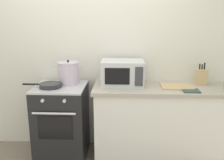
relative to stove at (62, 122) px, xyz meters
The scene contains 10 objects.
back_wall 1.09m from the stove, 29.72° to the left, with size 4.40×0.10×2.50m, color silver.
lower_cabinet_right 1.25m from the stove, ahead, with size 1.64×0.56×0.88m, color white.
countertop_right 1.33m from the stove, ahead, with size 1.70×0.60×0.04m, color #ADA393.
stove is the anchor object (origin of this frame).
stock_pot 0.61m from the stove, 50.91° to the left, with size 0.34×0.26×0.30m.
frying_pan 0.50m from the stove, 147.34° to the right, with size 0.46×0.26×0.05m.
microwave 0.97m from the stove, ahead, with size 0.50×0.37×0.30m.
cutting_board 1.46m from the stove, ahead, with size 0.36×0.26×0.02m, color tan.
knife_block 1.79m from the stove, ahead, with size 0.13×0.10×0.27m.
oven_mitt 1.58m from the stove, ahead, with size 0.18×0.14×0.02m, color #384C42.
Camera 1 is at (0.40, -2.26, 1.74)m, focal length 40.33 mm.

